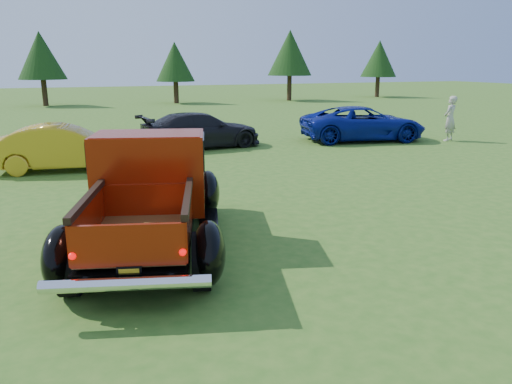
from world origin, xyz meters
name	(u,v)px	position (x,y,z in m)	size (l,w,h in m)	color
ground	(228,251)	(0.00, 0.00, 0.00)	(120.00, 120.00, 0.00)	#34641C
tree_mid_left	(41,56)	(-3.00, 31.00, 3.38)	(3.20, 3.20, 5.00)	#332114
tree_mid_right	(175,62)	(6.00, 30.00, 2.97)	(2.82, 2.82, 4.40)	#332114
tree_east	(290,53)	(15.00, 29.50, 3.66)	(3.46, 3.46, 5.40)	#332114
tree_far_east	(379,59)	(24.00, 30.50, 3.25)	(3.07, 3.07, 4.80)	#332114
pickup_truck	(151,191)	(-0.99, 0.93, 0.86)	(3.35, 5.17, 1.81)	black
show_car_yellow	(65,147)	(-2.19, 7.51, 0.63)	(1.34, 3.83, 1.26)	gold
show_car_grey	(201,130)	(2.29, 9.80, 0.62)	(1.72, 4.24, 1.23)	black
show_car_blue	(363,123)	(8.50, 9.17, 0.65)	(2.16, 4.68, 1.30)	navy
spectator	(450,119)	(11.50, 7.88, 0.85)	(0.62, 0.41, 1.69)	#B0AB98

